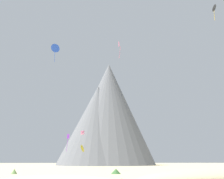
# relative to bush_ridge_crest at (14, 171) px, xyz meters

# --- Properties ---
(dune_foreground_left) EXTENTS (27.91, 17.13, 2.58)m
(dune_foreground_left) POSITION_rel_bush_ridge_crest_xyz_m (33.65, -12.61, -0.48)
(dune_foreground_left) COLOR #CCBA8E
(dune_foreground_left) RESTS_ON ground_plane
(bush_ridge_crest) EXTENTS (1.45, 1.45, 0.96)m
(bush_ridge_crest) POSITION_rel_bush_ridge_crest_xyz_m (0.00, 0.00, 0.00)
(bush_ridge_crest) COLOR #668C4C
(bush_ridge_crest) RESTS_ON ground_plane
(bush_far_right) EXTENTS (2.17, 2.17, 0.99)m
(bush_far_right) POSITION_rel_bush_ridge_crest_xyz_m (19.57, -1.07, 0.01)
(bush_far_right) COLOR #386633
(bush_far_right) RESTS_ON ground_plane
(rock_massif) EXTENTS (58.55, 56.71, 56.81)m
(rock_massif) POSITION_rel_bush_ridge_crest_xyz_m (20.58, 83.17, 25.37)
(rock_massif) COLOR slate
(rock_massif) RESTS_ON ground_plane
(kite_yellow_low) EXTENTS (1.72, 2.66, 2.42)m
(kite_yellow_low) POSITION_rel_bush_ridge_crest_xyz_m (11.30, 34.48, 5.87)
(kite_yellow_low) COLOR yellow
(kite_violet_low) EXTENTS (0.60, 0.43, 4.28)m
(kite_violet_low) POSITION_rel_bush_ridge_crest_xyz_m (8.64, 12.03, 7.10)
(kite_violet_low) COLOR purple
(kite_black_high) EXTENTS (0.51, 1.74, 4.18)m
(kite_black_high) POSITION_rel_bush_ridge_crest_xyz_m (42.93, -1.99, 36.69)
(kite_black_high) COLOR black
(kite_rainbow_high) EXTENTS (0.60, 0.86, 4.93)m
(kite_rainbow_high) POSITION_rel_bush_ridge_crest_xyz_m (21.67, 11.73, 32.64)
(kite_rainbow_high) COLOR #E5668C
(kite_pink_low) EXTENTS (1.17, 1.13, 1.17)m
(kite_pink_low) POSITION_rel_bush_ridge_crest_xyz_m (11.58, 25.14, 10.11)
(kite_pink_low) COLOR pink
(kite_blue_high) EXTENTS (2.31, 1.42, 5.27)m
(kite_blue_high) POSITION_rel_bush_ridge_crest_xyz_m (3.88, 12.72, 32.02)
(kite_blue_high) COLOR blue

